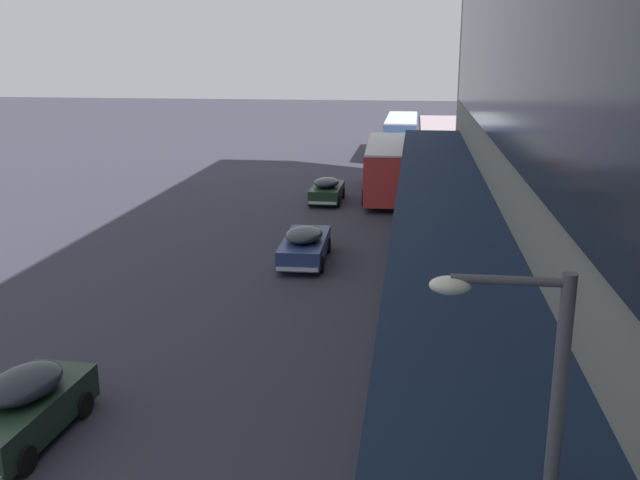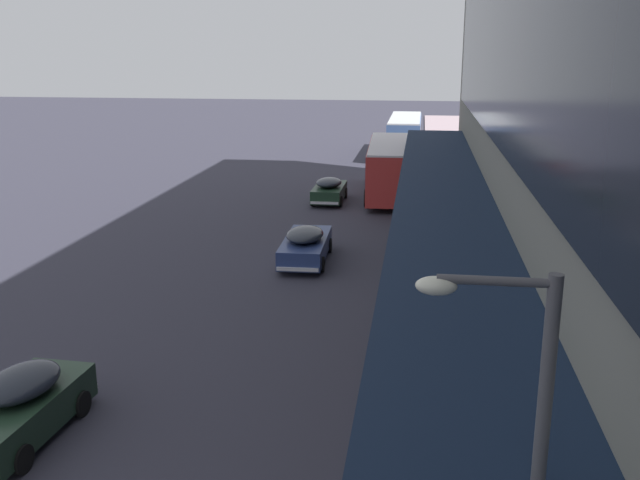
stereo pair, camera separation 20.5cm
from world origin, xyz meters
name	(u,v)px [view 2 (the right image)]	position (x,y,z in m)	size (l,w,h in m)	color
transit_bus_kerbside_front	(405,134)	(4.23, 53.10, 1.86)	(2.87, 11.38, 3.25)	#3E5D94
transit_bus_kerbside_rear	(390,166)	(3.76, 35.80, 1.87)	(3.12, 11.01, 3.27)	#BC2F2D
sedan_second_near	(20,406)	(-3.39, 6.12, 0.80)	(2.01, 4.34, 1.63)	#1E3525
sedan_lead_near	(329,190)	(0.32, 33.35, 0.73)	(1.84, 4.26, 1.47)	#1A3222
sedan_oncoming_rear	(306,244)	(0.87, 21.13, 0.75)	(1.99, 4.98, 1.50)	navy
pedestrian_at_kerb	(501,379)	(7.65, 8.31, 1.18)	(0.40, 0.56, 1.86)	black
fire_hydrant	(455,307)	(6.88, 15.01, 0.49)	(0.20, 0.40, 0.70)	red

